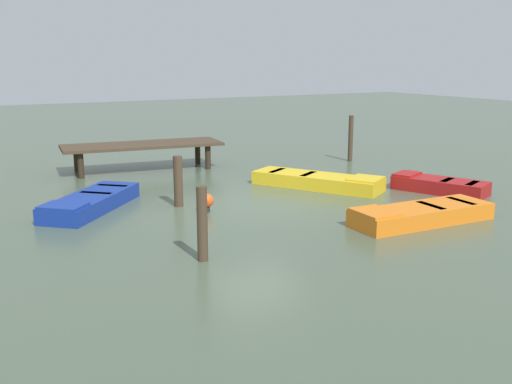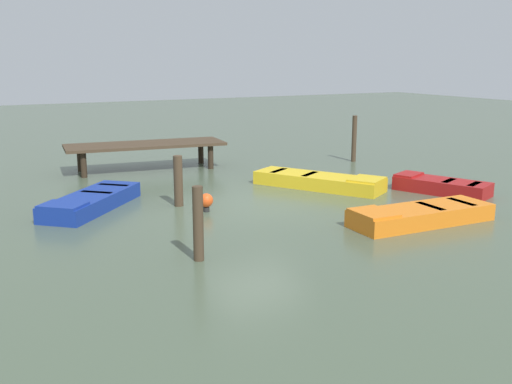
{
  "view_description": "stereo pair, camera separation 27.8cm",
  "coord_description": "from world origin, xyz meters",
  "views": [
    {
      "loc": [
        -7.51,
        -13.53,
        3.87
      ],
      "look_at": [
        0.0,
        0.0,
        0.35
      ],
      "focal_mm": 41.4,
      "sensor_mm": 36.0,
      "label": 1
    },
    {
      "loc": [
        -7.26,
        -13.66,
        3.87
      ],
      "look_at": [
        0.0,
        0.0,
        0.35
      ],
      "focal_mm": 41.4,
      "sensor_mm": 36.0,
      "label": 2
    }
  ],
  "objects": [
    {
      "name": "ground_plane",
      "position": [
        0.0,
        0.0,
        0.0
      ],
      "size": [
        80.0,
        80.0,
        0.0
      ],
      "primitive_type": "plane",
      "color": "#475642"
    },
    {
      "name": "dock_segment",
      "position": [
        -1.05,
        6.3,
        0.84
      ],
      "size": [
        5.64,
        2.37,
        0.95
      ],
      "rotation": [
        0.0,
        0.0,
        -0.11
      ],
      "color": "#423323",
      "rests_on": "ground_plane"
    },
    {
      "name": "rowboat_orange",
      "position": [
        2.6,
        -3.49,
        0.22
      ],
      "size": [
        3.67,
        1.27,
        0.46
      ],
      "rotation": [
        0.0,
        0.0,
        3.11
      ],
      "color": "orange",
      "rests_on": "ground_plane"
    },
    {
      "name": "rowboat_blue",
      "position": [
        -4.04,
        1.59,
        0.22
      ],
      "size": [
        3.16,
        3.3,
        0.46
      ],
      "rotation": [
        0.0,
        0.0,
        3.97
      ],
      "color": "navy",
      "rests_on": "ground_plane"
    },
    {
      "name": "rowboat_yellow",
      "position": [
        2.7,
        0.96,
        0.22
      ],
      "size": [
        3.01,
        4.01,
        0.46
      ],
      "rotation": [
        0.0,
        0.0,
        5.25
      ],
      "color": "gold",
      "rests_on": "ground_plane"
    },
    {
      "name": "rowboat_red",
      "position": [
        5.47,
        -1.29,
        0.22
      ],
      "size": [
        1.98,
        2.87,
        0.46
      ],
      "rotation": [
        0.0,
        0.0,
        1.97
      ],
      "color": "maroon",
      "rests_on": "ground_plane"
    },
    {
      "name": "mooring_piling_near_right",
      "position": [
        6.51,
        4.28,
        0.88
      ],
      "size": [
        0.18,
        0.18,
        1.75
      ],
      "primitive_type": "cylinder",
      "color": "#423323",
      "rests_on": "ground_plane"
    },
    {
      "name": "mooring_piling_center",
      "position": [
        -1.89,
        0.86,
        0.68
      ],
      "size": [
        0.24,
        0.24,
        1.36
      ],
      "primitive_type": "cylinder",
      "color": "#423323",
      "rests_on": "ground_plane"
    },
    {
      "name": "mooring_piling_mid_right",
      "position": [
        -3.1,
        -3.44,
        0.74
      ],
      "size": [
        0.21,
        0.21,
        1.48
      ],
      "primitive_type": "cylinder",
      "color": "#423323",
      "rests_on": "ground_plane"
    },
    {
      "name": "marker_buoy",
      "position": [
        -1.48,
        -0.05,
        0.29
      ],
      "size": [
        0.36,
        0.36,
        0.48
      ],
      "color": "#262626",
      "rests_on": "ground_plane"
    }
  ]
}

